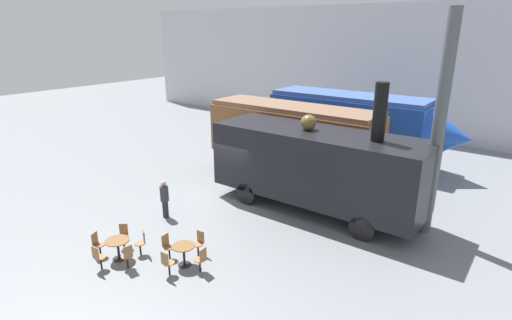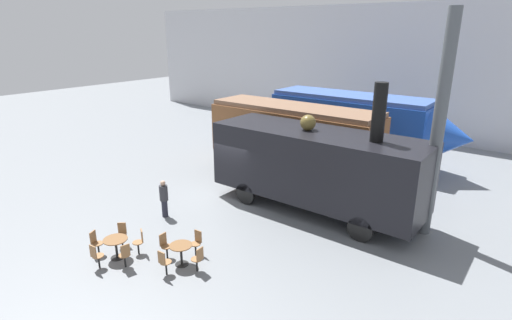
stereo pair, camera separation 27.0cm
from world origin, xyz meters
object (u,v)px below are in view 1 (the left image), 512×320
object	(u,v)px
cafe_table_mid	(184,251)
cafe_chair_0	(127,255)
passenger_coach_wooden	(292,133)
streamlined_locomotive	(361,123)
steam_locomotive	(317,164)
cafe_table_near	(118,245)
visitor_person	(165,198)

from	to	relation	value
cafe_table_mid	cafe_chair_0	bearing A→B (deg)	-135.82
passenger_coach_wooden	cafe_table_mid	size ratio (longest dim) A/B	12.22
cafe_chair_0	passenger_coach_wooden	bearing A→B (deg)	-73.96
streamlined_locomotive	steam_locomotive	size ratio (longest dim) A/B	1.24
steam_locomotive	streamlined_locomotive	bearing A→B (deg)	98.86
passenger_coach_wooden	cafe_table_near	size ratio (longest dim) A/B	11.31
steam_locomotive	cafe_table_mid	size ratio (longest dim) A/B	12.01
cafe_chair_0	visitor_person	size ratio (longest dim) A/B	0.56
steam_locomotive	cafe_chair_0	world-z (taller)	steam_locomotive
cafe_table_near	visitor_person	world-z (taller)	visitor_person
cafe_table_mid	cafe_chair_0	size ratio (longest dim) A/B	0.85
passenger_coach_wooden	steam_locomotive	xyz separation A→B (m)	(3.14, -3.19, -0.20)
streamlined_locomotive	cafe_chair_0	world-z (taller)	streamlined_locomotive
passenger_coach_wooden	visitor_person	xyz separation A→B (m)	(-1.35, -7.47, -1.39)
cafe_table_near	cafe_table_mid	world-z (taller)	cafe_table_mid
streamlined_locomotive	cafe_chair_0	distance (m)	14.99
streamlined_locomotive	cafe_table_near	xyz separation A→B (m)	(-2.18, -14.64, -1.72)
cafe_table_near	visitor_person	size ratio (longest dim) A/B	0.51
steam_locomotive	visitor_person	xyz separation A→B (m)	(-4.49, -4.28, -1.19)
passenger_coach_wooden	cafe_chair_0	distance (m)	10.83
streamlined_locomotive	passenger_coach_wooden	xyz separation A→B (m)	(-2.00, -4.13, -0.03)
cafe_table_mid	visitor_person	bearing A→B (deg)	147.95
cafe_table_near	cafe_table_mid	xyz separation A→B (m)	(2.01, 1.05, -0.01)
passenger_coach_wooden	cafe_table_mid	distance (m)	9.78
cafe_table_near	cafe_chair_0	xyz separation A→B (m)	(0.75, -0.17, -0.03)
cafe_table_mid	steam_locomotive	bearing A→B (deg)	78.21
streamlined_locomotive	steam_locomotive	bearing A→B (deg)	-81.14
streamlined_locomotive	cafe_table_near	distance (m)	14.90
visitor_person	streamlined_locomotive	bearing A→B (deg)	73.90
cafe_table_near	streamlined_locomotive	bearing A→B (deg)	81.54
cafe_table_near	cafe_chair_0	world-z (taller)	cafe_chair_0
cafe_table_mid	visitor_person	world-z (taller)	visitor_person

